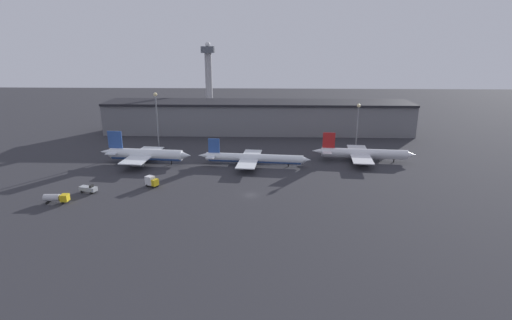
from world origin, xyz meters
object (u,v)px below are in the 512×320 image
at_px(airplane_2, 363,154).
at_px(service_vehicle_2, 88,189).
at_px(service_vehicle_1, 56,198).
at_px(airplane_0, 145,155).
at_px(control_tower, 209,75).
at_px(service_vehicle_0, 151,181).
at_px(airplane_1, 253,158).

height_order(airplane_2, service_vehicle_2, airplane_2).
height_order(service_vehicle_1, service_vehicle_2, service_vehicle_1).
bearing_deg(airplane_0, control_tower, 87.86).
xyz_separation_m(airplane_0, service_vehicle_0, (10.40, -27.41, -1.86)).
height_order(service_vehicle_0, service_vehicle_2, service_vehicle_0).
distance_m(service_vehicle_2, control_tower, 138.94).
bearing_deg(airplane_2, service_vehicle_2, -153.25).
height_order(airplane_0, service_vehicle_2, airplane_0).
distance_m(airplane_2, service_vehicle_0, 89.25).
bearing_deg(airplane_1, service_vehicle_0, -138.21).
relative_size(airplane_1, service_vehicle_1, 6.08).
xyz_separation_m(airplane_2, service_vehicle_2, (-102.75, -40.26, -1.96)).
relative_size(airplane_1, service_vehicle_2, 7.42).
height_order(airplane_0, service_vehicle_0, airplane_0).
height_order(airplane_1, airplane_2, airplane_2).
bearing_deg(service_vehicle_0, service_vehicle_2, -132.75).
bearing_deg(control_tower, airplane_1, -72.22).
bearing_deg(airplane_1, airplane_0, -176.19).
relative_size(airplane_1, control_tower, 0.97).
distance_m(airplane_0, airplane_1, 45.88).
bearing_deg(service_vehicle_2, service_vehicle_0, 33.48).
distance_m(airplane_1, airplane_2, 47.77).
relative_size(service_vehicle_0, control_tower, 0.11).
bearing_deg(control_tower, service_vehicle_0, -91.26).
bearing_deg(service_vehicle_2, airplane_2, 37.06).
distance_m(airplane_0, control_tower, 104.24).
height_order(airplane_2, control_tower, control_tower).
bearing_deg(airplane_2, control_tower, 135.64).
xyz_separation_m(airplane_2, service_vehicle_0, (-82.60, -33.79, -1.30)).
bearing_deg(airplane_2, airplane_0, -170.72).
bearing_deg(airplane_2, service_vehicle_1, -150.24).
height_order(airplane_2, service_vehicle_1, airplane_2).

